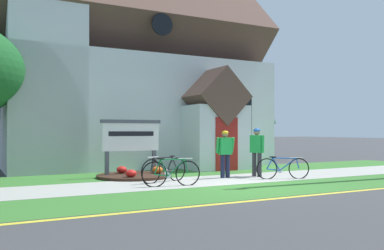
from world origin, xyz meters
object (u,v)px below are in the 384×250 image
at_px(cyclist_in_blue_jersey, 225,151).
at_px(cyclist_in_red_jersey, 257,148).
at_px(bicycle_green, 283,168).
at_px(church_sign, 131,138).
at_px(bicycle_orange, 171,173).
at_px(roadside_conifer, 240,78).
at_px(bicycle_black, 164,170).

distance_m(cyclist_in_blue_jersey, cyclist_in_red_jersey, 1.19).
bearing_deg(bicycle_green, cyclist_in_blue_jersey, 144.30).
bearing_deg(cyclist_in_blue_jersey, church_sign, 144.03).
xyz_separation_m(bicycle_orange, cyclist_in_red_jersey, (3.66, 0.89, 0.59)).
height_order(bicycle_orange, cyclist_in_red_jersey, cyclist_in_red_jersey).
bearing_deg(cyclist_in_red_jersey, bicycle_orange, -166.29).
distance_m(bicycle_orange, bicycle_green, 4.01).
distance_m(bicycle_green, roadside_conifer, 10.38).
bearing_deg(cyclist_in_blue_jersey, cyclist_in_red_jersey, -7.97).
xyz_separation_m(bicycle_orange, roadside_conifer, (8.19, 8.51, 4.12)).
bearing_deg(roadside_conifer, bicycle_orange, -133.88).
distance_m(church_sign, cyclist_in_blue_jersey, 3.26).
bearing_deg(bicycle_green, roadside_conifer, 63.95).
height_order(bicycle_orange, bicycle_black, bicycle_orange).
xyz_separation_m(bicycle_green, cyclist_in_blue_jersey, (-1.53, 1.10, 0.55)).
bearing_deg(bicycle_orange, bicycle_black, 76.96).
relative_size(bicycle_orange, cyclist_in_blue_jersey, 1.08).
height_order(cyclist_in_blue_jersey, cyclist_in_red_jersey, cyclist_in_red_jersey).
height_order(bicycle_black, cyclist_in_red_jersey, cyclist_in_red_jersey).
height_order(bicycle_green, cyclist_in_red_jersey, cyclist_in_red_jersey).
relative_size(bicycle_black, cyclist_in_blue_jersey, 1.10).
distance_m(church_sign, bicycle_orange, 3.11).
distance_m(bicycle_orange, cyclist_in_blue_jersey, 2.75).
xyz_separation_m(bicycle_orange, bicycle_black, (0.22, 0.95, 0.01)).
xyz_separation_m(cyclist_in_blue_jersey, roadside_conifer, (5.71, 7.45, 3.59)).
relative_size(church_sign, bicycle_black, 1.23).
height_order(cyclist_in_blue_jersey, roadside_conifer, roadside_conifer).
xyz_separation_m(church_sign, bicycle_orange, (0.14, -2.96, -0.95)).
bearing_deg(cyclist_in_red_jersey, bicycle_black, 179.04).
height_order(cyclist_in_red_jersey, roadside_conifer, roadside_conifer).
bearing_deg(cyclist_in_blue_jersey, roadside_conifer, 52.56).
bearing_deg(bicycle_black, bicycle_green, -14.64).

